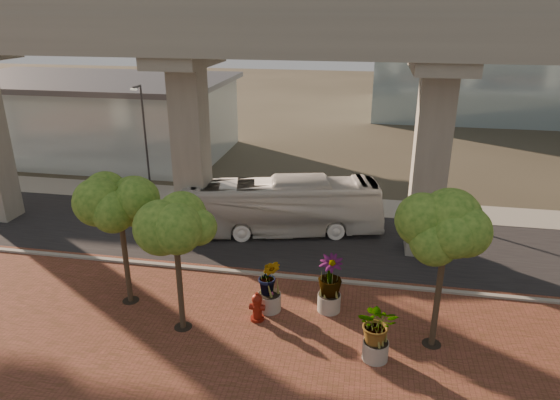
# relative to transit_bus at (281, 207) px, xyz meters

# --- Properties ---
(ground) EXTENTS (160.00, 160.00, 0.00)m
(ground) POSITION_rel_transit_bus_xyz_m (1.44, -2.91, -1.53)
(ground) COLOR #312E24
(ground) RESTS_ON ground
(brick_plaza) EXTENTS (70.00, 13.00, 0.06)m
(brick_plaza) POSITION_rel_transit_bus_xyz_m (1.44, -10.91, -1.50)
(brick_plaza) COLOR brown
(brick_plaza) RESTS_ON ground
(asphalt_road) EXTENTS (90.00, 8.00, 0.04)m
(asphalt_road) POSITION_rel_transit_bus_xyz_m (1.44, -0.91, -1.51)
(asphalt_road) COLOR black
(asphalt_road) RESTS_ON ground
(curb_strip) EXTENTS (70.00, 0.25, 0.16)m
(curb_strip) POSITION_rel_transit_bus_xyz_m (1.44, -4.91, -1.45)
(curb_strip) COLOR gray
(curb_strip) RESTS_ON ground
(far_sidewalk) EXTENTS (90.00, 3.00, 0.06)m
(far_sidewalk) POSITION_rel_transit_bus_xyz_m (1.44, 4.59, -1.50)
(far_sidewalk) COLOR gray
(far_sidewalk) RESTS_ON ground
(transit_viaduct) EXTENTS (72.00, 5.60, 12.40)m
(transit_viaduct) POSITION_rel_transit_bus_xyz_m (1.44, -0.91, 5.76)
(transit_viaduct) COLOR gray
(transit_viaduct) RESTS_ON ground
(station_pavilion) EXTENTS (23.00, 13.00, 6.30)m
(station_pavilion) POSITION_rel_transit_bus_xyz_m (-18.56, 13.09, 1.69)
(station_pavilion) COLOR silver
(station_pavilion) RESTS_ON ground
(transit_bus) EXTENTS (11.24, 5.01, 3.05)m
(transit_bus) POSITION_rel_transit_bus_xyz_m (0.00, 0.00, 0.00)
(transit_bus) COLOR silver
(transit_bus) RESTS_ON ground
(fire_hydrant) EXTENTS (0.61, 0.55, 1.22)m
(fire_hydrant) POSITION_rel_transit_bus_xyz_m (0.61, -8.41, -0.88)
(fire_hydrant) COLOR #66150B
(fire_hydrant) RESTS_ON ground
(planter_front) EXTENTS (2.02, 2.02, 2.22)m
(planter_front) POSITION_rel_transit_bus_xyz_m (5.23, -9.94, -0.12)
(planter_front) COLOR #ADA69C
(planter_front) RESTS_ON ground
(planter_right) EXTENTS (2.30, 2.30, 2.46)m
(planter_right) POSITION_rel_transit_bus_xyz_m (3.34, -7.21, 0.02)
(planter_right) COLOR gray
(planter_right) RESTS_ON ground
(planter_left) EXTENTS (2.12, 2.12, 2.33)m
(planter_left) POSITION_rel_transit_bus_xyz_m (0.94, -7.62, -0.05)
(planter_left) COLOR #A39D93
(planter_left) RESTS_ON ground
(street_tree_far_west) EXTENTS (3.92, 3.92, 6.59)m
(street_tree_far_west) POSITION_rel_transit_bus_xyz_m (-4.97, -8.04, 3.31)
(street_tree_far_west) COLOR #463628
(street_tree_far_west) RESTS_ON ground
(street_tree_near_west) EXTENTS (3.19, 3.19, 6.05)m
(street_tree_near_west) POSITION_rel_transit_bus_xyz_m (-2.11, -9.41, 3.11)
(street_tree_near_west) COLOR #463628
(street_tree_near_west) RESTS_ON ground
(street_tree_near_east) EXTENTS (3.52, 3.52, 5.97)m
(street_tree_near_east) POSITION_rel_transit_bus_xyz_m (7.28, -8.72, 2.88)
(street_tree_near_east) COLOR #463628
(street_tree_near_east) RESTS_ON ground
(streetlamp_west) EXTENTS (0.36, 1.05, 7.26)m
(streetlamp_west) POSITION_rel_transit_bus_xyz_m (-9.41, 3.82, 2.72)
(streetlamp_west) COLOR #2D2D32
(streetlamp_west) RESTS_ON ground
(streetlamp_east) EXTENTS (0.45, 1.33, 9.15)m
(streetlamp_east) POSITION_rel_transit_bus_xyz_m (8.34, 3.37, 3.81)
(streetlamp_east) COLOR #2A2A2F
(streetlamp_east) RESTS_ON ground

